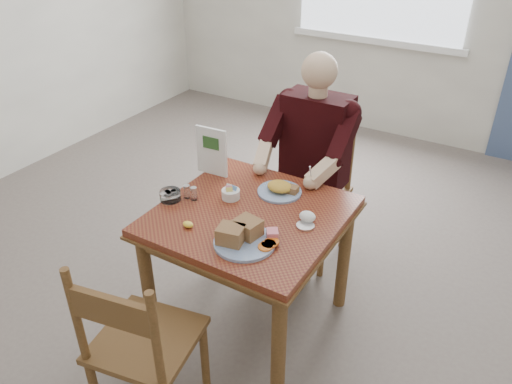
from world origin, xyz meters
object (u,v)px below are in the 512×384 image
Objects in this scene: diner at (311,149)px; near_plate at (243,236)px; chair_near at (141,345)px; table at (250,230)px; far_plate at (281,189)px; chair_far at (314,189)px.

diner is 0.95m from near_plate.
chair_near is 3.03× the size of near_plate.
diner reaches higher than table.
chair_near is 3.87× the size of far_plate.
chair_far is at bearing 90.01° from diner.
chair_near is 0.69× the size of diner.
chair_far is 3.87× the size of far_plate.
chair_far reaches higher than near_plate.
far_plate is (-0.06, 0.48, -0.01)m from near_plate.
diner reaches higher than far_plate.
chair_near is 1.07m from far_plate.
far_plate is at bearing 80.37° from table.
table is 2.94× the size of near_plate.
far_plate is at bearing 97.66° from near_plate.
near_plate is (0.11, -0.23, 0.15)m from table.
chair_near is (-0.08, -0.78, -0.16)m from table.
diner is at bearing 96.46° from near_plate.
chair_near is (-0.08, -1.57, 0.00)m from chair_far.
far_plate is (0.04, -0.46, -0.04)m from diner.
chair_near is at bearing -92.78° from chair_far.
near_plate is at bearing -65.33° from table.
table is 0.66× the size of diner.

